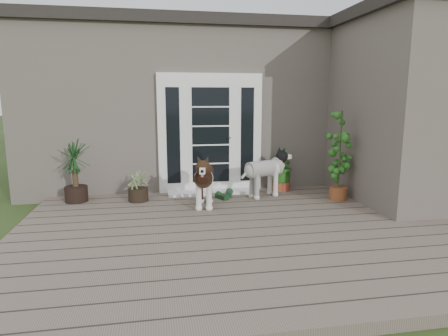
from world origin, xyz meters
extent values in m
cube|color=#6B5B4C|center=(0.00, 0.40, 0.06)|extent=(6.20, 4.60, 0.12)
cube|color=#665E54|center=(0.00, 4.65, 1.55)|extent=(7.40, 4.00, 3.10)
cube|color=#2D2826|center=(0.00, 4.65, 3.20)|extent=(7.60, 4.20, 0.20)
cube|color=#665E54|center=(2.90, 1.50, 1.55)|extent=(1.60, 2.40, 3.10)
cube|color=#2D2826|center=(2.90, 1.50, 3.20)|extent=(1.80, 2.60, 0.20)
cube|color=white|center=(-0.20, 2.60, 1.19)|extent=(1.90, 0.14, 2.15)
cube|color=white|center=(-0.20, 2.40, 0.14)|extent=(1.60, 0.40, 0.05)
imported|color=#1D611B|center=(1.07, 2.40, 0.43)|extent=(0.69, 0.69, 0.63)
imported|color=#1B4D16|center=(1.14, 2.40, 0.39)|extent=(0.50, 0.50, 0.54)
imported|color=#265D1A|center=(2.31, 2.21, 0.43)|extent=(0.42, 0.42, 0.62)
camera|label=1|loc=(-1.20, -4.38, 1.83)|focal=30.95mm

